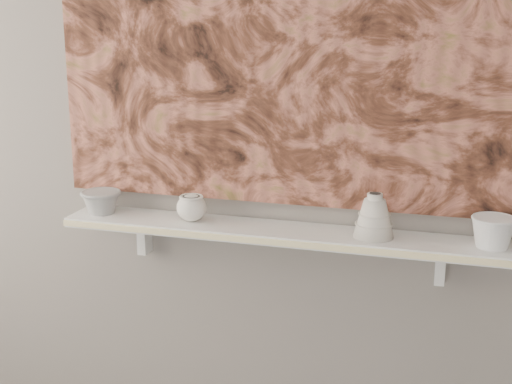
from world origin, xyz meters
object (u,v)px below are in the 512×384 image
at_px(painting, 288,26).
at_px(bell_vessel, 374,215).
at_px(shelf, 279,233).
at_px(bowl_white, 493,232).
at_px(bowl_grey, 101,202).
at_px(cup_cream, 191,208).

relative_size(painting, bell_vessel, 11.17).
height_order(shelf, bowl_white, bowl_white).
xyz_separation_m(painting, bell_vessel, (0.29, -0.08, -0.54)).
bearing_deg(bowl_grey, painting, 7.50).
relative_size(bowl_grey, bowl_white, 1.07).
height_order(bowl_grey, cup_cream, cup_cream).
bearing_deg(shelf, bell_vessel, 0.00).
xyz_separation_m(cup_cream, bowl_white, (0.92, 0.00, 0.00)).
xyz_separation_m(bowl_grey, cup_cream, (0.32, 0.00, 0.00)).
bearing_deg(bell_vessel, shelf, 180.00).
xyz_separation_m(painting, cup_cream, (-0.29, -0.08, -0.57)).
bearing_deg(bell_vessel, painting, 164.54).
height_order(cup_cream, bell_vessel, bell_vessel).
distance_m(shelf, bowl_white, 0.63).
distance_m(cup_cream, bell_vessel, 0.58).
relative_size(painting, bowl_white, 11.94).
height_order(bowl_grey, bell_vessel, bell_vessel).
height_order(painting, bowl_grey, painting).
distance_m(painting, bowl_white, 0.85).
distance_m(painting, cup_cream, 0.64).
xyz_separation_m(bowl_grey, bowl_white, (1.24, 0.00, 0.01)).
relative_size(cup_cream, bell_vessel, 0.71).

